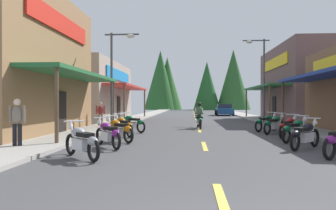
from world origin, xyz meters
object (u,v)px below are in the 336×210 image
object	(u,v)px
motorcycle_parked_left_2	(118,129)
motorcycle_parked_left_3	(123,126)
motorcycle_parked_right_3	(288,127)
rider_cruising_lead	(199,118)
pedestrian_waiting	(100,113)
streetlamp_right	(260,69)
motorcycle_parked_right_2	(295,130)
parked_car_curbside	(224,110)
motorcycle_parked_left_0	(82,141)
motorcycle_parked_right_5	(266,122)
motorcycle_parked_left_4	(132,123)
pedestrian_by_shop	(17,120)
streetlamp_left	(117,66)
motorcycle_parked_right_1	(305,134)
motorcycle_parked_right_4	(274,124)
motorcycle_parked_left_1	(108,134)

from	to	relation	value
motorcycle_parked_left_2	motorcycle_parked_left_3	xyz separation A→B (m)	(-0.23, 2.01, 0.00)
motorcycle_parked_right_3	rider_cruising_lead	size ratio (longest dim) A/B	0.83
rider_cruising_lead	pedestrian_waiting	distance (m)	6.24
pedestrian_waiting	streetlamp_right	bearing A→B (deg)	91.90
motorcycle_parked_right_2	parked_car_curbside	world-z (taller)	parked_car_curbside
streetlamp_right	motorcycle_parked_left_3	bearing A→B (deg)	-128.64
rider_cruising_lead	parked_car_curbside	xyz separation A→B (m)	(3.52, 19.76, 0.03)
motorcycle_parked_left_0	motorcycle_parked_right_5	bearing A→B (deg)	-81.49
streetlamp_right	motorcycle_parked_left_3	size ratio (longest dim) A/B	3.56
motorcycle_parked_right_2	pedestrian_waiting	xyz separation A→B (m)	(-9.82, 6.95, 0.42)
streetlamp_right	pedestrian_waiting	size ratio (longest dim) A/B	4.08
motorcycle_parked_left_4	streetlamp_right	bearing A→B (deg)	-95.76
rider_cruising_lead	motorcycle_parked_left_2	bearing A→B (deg)	149.62
rider_cruising_lead	pedestrian_by_shop	size ratio (longest dim) A/B	1.27
streetlamp_left	pedestrian_by_shop	world-z (taller)	streetlamp_left
streetlamp_left	motorcycle_parked_left_4	world-z (taller)	streetlamp_left
streetlamp_left	motorcycle_parked_left_0	distance (m)	10.56
motorcycle_parked_right_2	motorcycle_parked_left_2	bearing A→B (deg)	137.94
motorcycle_parked_right_1	motorcycle_parked_left_4	world-z (taller)	same
motorcycle_parked_left_0	pedestrian_by_shop	distance (m)	3.20
motorcycle_parked_right_2	motorcycle_parked_right_4	world-z (taller)	same
pedestrian_by_shop	pedestrian_waiting	xyz separation A→B (m)	(0.07, 9.65, -0.07)
motorcycle_parked_left_3	pedestrian_waiting	size ratio (longest dim) A/B	1.15
motorcycle_parked_right_1	pedestrian_waiting	xyz separation A→B (m)	(-9.51, 8.91, 0.42)
motorcycle_parked_right_5	parked_car_curbside	world-z (taller)	parked_car_curbside
motorcycle_parked_left_3	pedestrian_waiting	xyz separation A→B (m)	(-2.59, 5.36, 0.42)
motorcycle_parked_right_2	parked_car_curbside	distance (m)	26.08
motorcycle_parked_right_1	motorcycle_parked_right_4	bearing A→B (deg)	39.22
streetlamp_right	motorcycle_parked_right_5	size ratio (longest dim) A/B	4.03
motorcycle_parked_right_4	motorcycle_parked_left_0	bearing A→B (deg)	178.21
streetlamp_left	motorcycle_parked_right_5	world-z (taller)	streetlamp_left
rider_cruising_lead	pedestrian_waiting	xyz separation A→B (m)	(-6.20, 0.63, 0.25)
streetlamp_left	streetlamp_right	size ratio (longest dim) A/B	0.88
parked_car_curbside	motorcycle_parked_left_1	bearing A→B (deg)	167.26
motorcycle_parked_left_0	pedestrian_waiting	bearing A→B (deg)	-29.77
rider_cruising_lead	motorcycle_parked_right_2	bearing A→B (deg)	-153.98
streetlamp_right	motorcycle_parked_left_4	distance (m)	12.51
streetlamp_right	motorcycle_parked_right_5	world-z (taller)	streetlamp_right
motorcycle_parked_left_3	pedestrian_by_shop	distance (m)	5.07
motorcycle_parked_left_0	rider_cruising_lead	xyz separation A→B (m)	(3.54, 10.60, 0.17)
streetlamp_left	motorcycle_parked_left_4	size ratio (longest dim) A/B	3.29
motorcycle_parked_left_3	motorcycle_parked_right_3	bearing A→B (deg)	-125.53
motorcycle_parked_left_3	parked_car_curbside	size ratio (longest dim) A/B	0.42
motorcycle_parked_left_1	motorcycle_parked_right_2	bearing A→B (deg)	-110.04
motorcycle_parked_right_3	motorcycle_parked_left_1	distance (m)	8.04
motorcycle_parked_right_3	motorcycle_parked_left_2	xyz separation A→B (m)	(-7.19, -1.96, 0.00)
motorcycle_parked_left_2	motorcycle_parked_right_4	bearing A→B (deg)	-106.79
streetlamp_left	motorcycle_parked_right_1	xyz separation A→B (m)	(8.16, -7.65, -3.24)
rider_cruising_lead	pedestrian_by_shop	distance (m)	11.00
streetlamp_left	motorcycle_parked_right_3	world-z (taller)	streetlamp_left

